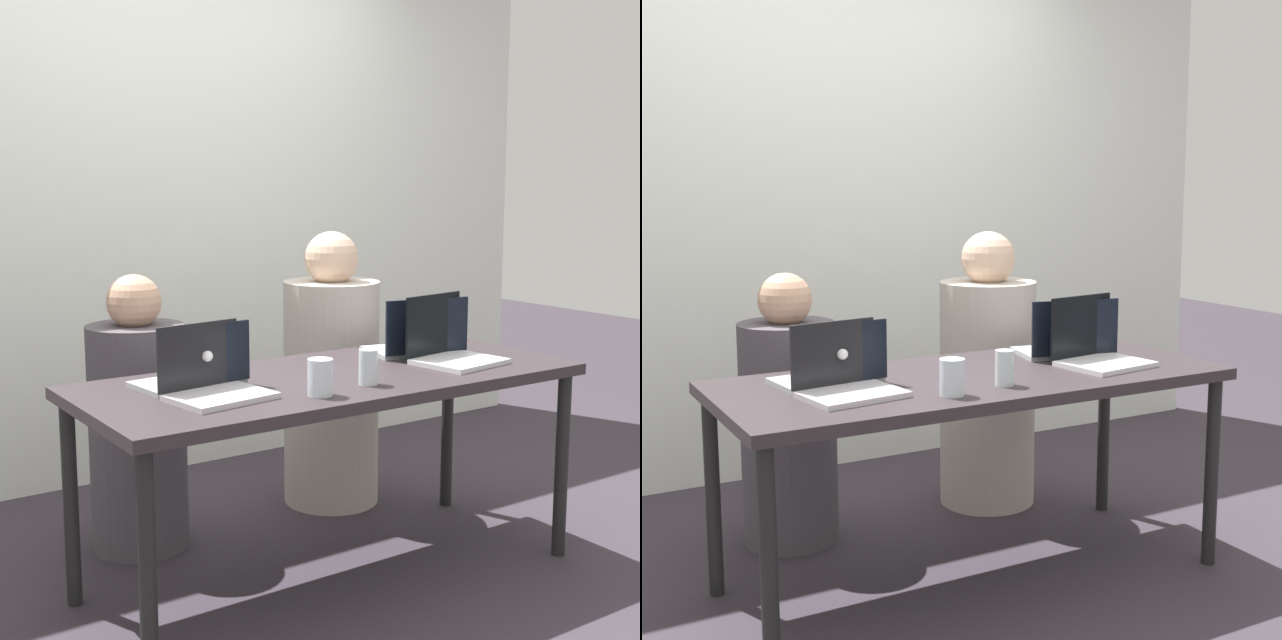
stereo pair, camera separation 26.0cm
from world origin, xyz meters
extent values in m
plane|color=#352E37|center=(0.00, 0.00, 0.00)|extent=(12.00, 12.00, 0.00)
cube|color=white|center=(0.00, 1.49, 1.29)|extent=(4.54, 0.10, 2.59)
cube|color=#2F282B|center=(0.00, 0.00, 0.72)|extent=(1.75, 0.73, 0.04)
cylinder|color=black|center=(-0.82, -0.32, 0.35)|extent=(0.05, 0.05, 0.70)
cylinder|color=black|center=(0.82, -0.32, 0.35)|extent=(0.05, 0.05, 0.70)
cylinder|color=black|center=(-0.82, 0.32, 0.35)|extent=(0.05, 0.05, 0.70)
cylinder|color=black|center=(0.82, 0.32, 0.35)|extent=(0.05, 0.05, 0.70)
cylinder|color=#4C474D|center=(-0.45, 0.65, 0.43)|extent=(0.45, 0.45, 0.86)
sphere|color=tan|center=(-0.45, 0.65, 0.95)|extent=(0.21, 0.21, 0.21)
cylinder|color=#BCB3A6|center=(0.45, 0.65, 0.49)|extent=(0.46, 0.46, 0.97)
sphere|color=beige|center=(0.45, 0.65, 1.07)|extent=(0.23, 0.23, 0.23)
cube|color=silver|center=(0.49, -0.11, 0.75)|extent=(0.33, 0.29, 0.02)
cube|color=black|center=(0.47, 0.01, 0.87)|extent=(0.29, 0.05, 0.23)
sphere|color=white|center=(0.46, 0.03, 0.87)|extent=(0.04, 0.04, 0.04)
cube|color=#AEB7BA|center=(0.49, 0.16, 0.75)|extent=(0.38, 0.29, 0.02)
cube|color=black|center=(0.46, 0.04, 0.86)|extent=(0.34, 0.08, 0.21)
sphere|color=white|center=(0.46, 0.03, 0.86)|extent=(0.04, 0.04, 0.04)
cube|color=silver|center=(-0.48, -0.10, 0.75)|extent=(0.32, 0.26, 0.02)
cube|color=black|center=(-0.50, 0.01, 0.86)|extent=(0.29, 0.05, 0.20)
sphere|color=white|center=(-0.50, 0.03, 0.86)|extent=(0.04, 0.04, 0.04)
cube|color=#AEB5B4|center=(-0.48, 0.13, 0.75)|extent=(0.35, 0.25, 0.02)
cube|color=black|center=(-0.47, 0.02, 0.85)|extent=(0.33, 0.05, 0.19)
sphere|color=white|center=(-0.47, 0.01, 0.85)|extent=(0.04, 0.04, 0.04)
cylinder|color=silver|center=(-0.20, -0.23, 0.80)|extent=(0.08, 0.08, 0.12)
cylinder|color=silver|center=(-0.20, -0.23, 0.77)|extent=(0.07, 0.07, 0.06)
cylinder|color=silver|center=(0.01, -0.19, 0.80)|extent=(0.06, 0.06, 0.12)
cylinder|color=silver|center=(0.01, -0.19, 0.77)|extent=(0.06, 0.06, 0.06)
camera|label=1|loc=(-1.70, -2.46, 1.40)|focal=50.00mm
camera|label=2|loc=(-1.48, -2.59, 1.40)|focal=50.00mm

